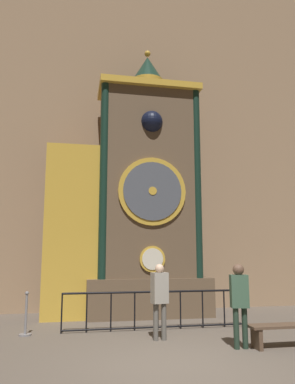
# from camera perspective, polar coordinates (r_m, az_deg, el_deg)

# --- Properties ---
(ground_plane) EXTENTS (28.00, 28.00, 0.00)m
(ground_plane) POSITION_cam_1_polar(r_m,az_deg,el_deg) (6.73, 5.05, -25.05)
(ground_plane) COLOR brown
(cathedral_back_wall) EXTENTS (24.00, 0.32, 14.04)m
(cathedral_back_wall) POSITION_cam_1_polar(r_m,az_deg,el_deg) (13.58, -3.20, 13.21)
(cathedral_back_wall) COLOR #997A5B
(cathedral_back_wall) RESTS_ON ground_plane
(clock_tower) EXTENTS (4.87, 1.79, 8.43)m
(clock_tower) POSITION_cam_1_polar(r_m,az_deg,el_deg) (11.48, -2.32, -1.38)
(clock_tower) COLOR brown
(clock_tower) RESTS_ON ground_plane
(railing_fence) EXTENTS (4.60, 0.05, 0.91)m
(railing_fence) POSITION_cam_1_polar(r_m,az_deg,el_deg) (9.52, 1.59, -17.23)
(railing_fence) COLOR black
(railing_fence) RESTS_ON ground_plane
(visitor_near) EXTENTS (0.38, 0.29, 1.59)m
(visitor_near) POSITION_cam_1_polar(r_m,az_deg,el_deg) (8.38, 1.86, -15.31)
(visitor_near) COLOR #58554F
(visitor_near) RESTS_ON ground_plane
(visitor_far) EXTENTS (0.38, 0.28, 1.62)m
(visitor_far) POSITION_cam_1_polar(r_m,az_deg,el_deg) (7.87, 13.82, -15.24)
(visitor_far) COLOR #213427
(visitor_far) RESTS_ON ground_plane
(stanchion_post) EXTENTS (0.28, 0.28, 0.97)m
(stanchion_post) POSITION_cam_1_polar(r_m,az_deg,el_deg) (9.32, -18.07, -18.22)
(stanchion_post) COLOR gray
(stanchion_post) RESTS_ON ground_plane
(visitor_bench) EXTENTS (1.39, 0.40, 0.44)m
(visitor_bench) POSITION_cam_1_polar(r_m,az_deg,el_deg) (8.29, 19.90, -19.28)
(visitor_bench) COLOR brown
(visitor_bench) RESTS_ON ground_plane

